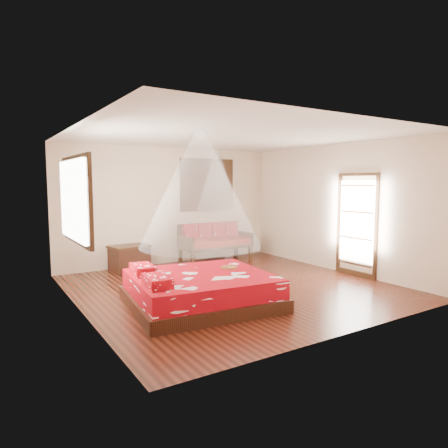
# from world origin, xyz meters

# --- Properties ---
(room) EXTENTS (5.54, 5.54, 2.84)m
(room) POSITION_xyz_m (0.00, 0.00, 1.40)
(room) COLOR black
(room) RESTS_ON ground
(bed) EXTENTS (2.43, 2.25, 0.65)m
(bed) POSITION_xyz_m (-1.05, -0.64, 0.25)
(bed) COLOR black
(bed) RESTS_ON floor
(daybed) EXTENTS (1.77, 0.79, 0.94)m
(daybed) POSITION_xyz_m (1.02, 2.38, 0.52)
(daybed) COLOR black
(daybed) RESTS_ON floor
(storage_chest) EXTENTS (0.91, 0.73, 0.56)m
(storage_chest) POSITION_xyz_m (-1.16, 2.45, 0.28)
(storage_chest) COLOR black
(storage_chest) RESTS_ON floor
(shutter_panel) EXTENTS (1.52, 0.06, 1.32)m
(shutter_panel) POSITION_xyz_m (1.02, 2.72, 1.90)
(shutter_panel) COLOR black
(shutter_panel) RESTS_ON wall_back
(window_left) EXTENTS (0.10, 1.74, 1.34)m
(window_left) POSITION_xyz_m (-2.71, 0.20, 1.70)
(window_left) COLOR black
(window_left) RESTS_ON wall_left
(glazed_door) EXTENTS (0.08, 1.02, 2.16)m
(glazed_door) POSITION_xyz_m (2.72, -0.60, 1.07)
(glazed_door) COLOR black
(glazed_door) RESTS_ON floor
(wine_tray) EXTENTS (0.29, 0.29, 0.23)m
(wine_tray) POSITION_xyz_m (-0.40, -0.50, 0.56)
(wine_tray) COLOR brown
(wine_tray) RESTS_ON bed
(mosquito_net_main) EXTENTS (1.94, 1.94, 1.80)m
(mosquito_net_main) POSITION_xyz_m (-1.03, -0.64, 1.85)
(mosquito_net_main) COLOR white
(mosquito_net_main) RESTS_ON ceiling
(mosquito_net_daybed) EXTENTS (1.01, 1.01, 1.50)m
(mosquito_net_daybed) POSITION_xyz_m (1.02, 2.25, 2.00)
(mosquito_net_daybed) COLOR white
(mosquito_net_daybed) RESTS_ON ceiling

